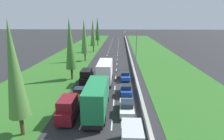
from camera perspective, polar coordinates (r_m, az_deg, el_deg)
The scene contains 21 objects.
ground_plane at distance 64.89m, azimuth 0.20°, elevation 4.98°, with size 300.00×300.00×0.00m, color #28282B.
grass_verge_left at distance 66.61m, azimuth -10.79°, elevation 5.00°, with size 14.00×140.00×0.04m, color #2D6623.
grass_verge_right at distance 65.89m, azimuth 12.81°, elevation 4.78°, with size 14.00×140.00×0.04m, color #2D6623.
median_barrier at distance 64.84m, azimuth 5.26°, elevation 5.29°, with size 0.44×120.00×0.85m, color #9E9B93.
lane_markings at distance 64.89m, azimuth 0.20°, elevation 4.99°, with size 3.64×116.00×0.01m.
silver_van_right_lane at distance 17.69m, azimuth 6.04°, elevation -20.39°, with size 1.96×4.90×2.82m.
maroon_van_left_lane at distance 23.34m, azimuth -13.16°, elevation -11.29°, with size 1.96×4.90×2.82m.
green_box_truck_centre_lane at distance 23.92m, azimuth -4.53°, elevation -8.15°, with size 2.46×9.40×4.18m.
white_box_truck_centre_lane at distance 35.09m, azimuth -2.05°, elevation -0.39°, with size 2.46×9.40×4.18m.
white_sedan_right_lane at distance 24.43m, azimuth 4.50°, elevation -11.17°, with size 1.82×4.50×1.64m.
blue_hatchback_right_lane at distance 29.95m, azimuth 4.29°, elevation -5.96°, with size 1.74×3.90×1.72m.
green_hatchback_centre_lane at distance 43.16m, azimuth -1.17°, elevation 0.78°, with size 1.74×3.90×1.72m.
orange_hatchback_left_lane at distance 29.04m, azimuth -9.83°, elevation -6.85°, with size 1.74×3.90×1.72m.
blue_sedan_right_lane at distance 37.21m, azimuth 4.04°, elevation -1.69°, with size 1.82×4.50×1.64m.
black_van_left_lane at distance 34.63m, azimuth -7.73°, elevation -2.09°, with size 1.96×4.90×2.82m.
poplar_tree_nearest at distance 20.02m, azimuth -27.66°, elevation -0.15°, with size 2.10×2.10×11.82m.
poplar_tree_second at distance 36.80m, azimuth -12.62°, elevation 7.70°, with size 2.10×2.10×11.96m.
poplar_tree_third at distance 53.20m, azimuth -8.42°, elevation 9.97°, with size 2.09×2.09×11.59m.
poplar_tree_fourth at distance 68.26m, azimuth -5.80°, elevation 11.22°, with size 2.09×2.09×11.60m.
poplar_tree_fifth at distance 86.11m, azimuth -4.43°, elevation 12.34°, with size 2.11×2.11×12.32m.
street_light_mast at distance 44.18m, azimuth 6.96°, elevation 6.83°, with size 3.20×0.28×9.00m.
Camera 1 is at (2.60, -3.77, 11.72)m, focal length 30.02 mm.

